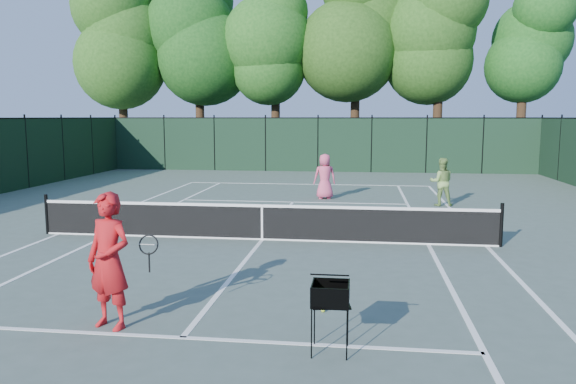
# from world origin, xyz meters

# --- Properties ---
(ground) EXTENTS (90.00, 90.00, 0.00)m
(ground) POSITION_xyz_m (0.00, 0.00, 0.00)
(ground) COLOR #49594F
(ground) RESTS_ON ground
(sideline_doubles_left) EXTENTS (0.10, 23.77, 0.01)m
(sideline_doubles_left) POSITION_xyz_m (-5.49, 0.00, 0.00)
(sideline_doubles_left) COLOR white
(sideline_doubles_left) RESTS_ON ground
(sideline_doubles_right) EXTENTS (0.10, 23.77, 0.01)m
(sideline_doubles_right) POSITION_xyz_m (5.49, 0.00, 0.00)
(sideline_doubles_right) COLOR white
(sideline_doubles_right) RESTS_ON ground
(sideline_singles_left) EXTENTS (0.10, 23.77, 0.01)m
(sideline_singles_left) POSITION_xyz_m (-4.12, 0.00, 0.00)
(sideline_singles_left) COLOR white
(sideline_singles_left) RESTS_ON ground
(sideline_singles_right) EXTENTS (0.10, 23.77, 0.01)m
(sideline_singles_right) POSITION_xyz_m (4.12, 0.00, 0.00)
(sideline_singles_right) COLOR white
(sideline_singles_right) RESTS_ON ground
(baseline_far) EXTENTS (10.97, 0.10, 0.01)m
(baseline_far) POSITION_xyz_m (0.00, 11.88, 0.00)
(baseline_far) COLOR white
(baseline_far) RESTS_ON ground
(service_line_near) EXTENTS (8.23, 0.10, 0.01)m
(service_line_near) POSITION_xyz_m (0.00, -6.40, 0.00)
(service_line_near) COLOR white
(service_line_near) RESTS_ON ground
(service_line_far) EXTENTS (8.23, 0.10, 0.01)m
(service_line_far) POSITION_xyz_m (0.00, 6.40, 0.00)
(service_line_far) COLOR white
(service_line_far) RESTS_ON ground
(center_service_line) EXTENTS (0.10, 12.80, 0.01)m
(center_service_line) POSITION_xyz_m (0.00, 0.00, 0.00)
(center_service_line) COLOR white
(center_service_line) RESTS_ON ground
(tennis_net) EXTENTS (11.69, 0.09, 1.06)m
(tennis_net) POSITION_xyz_m (0.00, 0.00, 0.48)
(tennis_net) COLOR black
(tennis_net) RESTS_ON ground
(fence_far) EXTENTS (24.00, 0.05, 3.00)m
(fence_far) POSITION_xyz_m (0.00, 18.00, 1.50)
(fence_far) COLOR black
(fence_far) RESTS_ON ground
(tree_0) EXTENTS (6.40, 6.40, 13.14)m
(tree_0) POSITION_xyz_m (-13.00, 21.50, 8.16)
(tree_0) COLOR black
(tree_0) RESTS_ON ground
(tree_1) EXTENTS (6.80, 6.80, 13.98)m
(tree_1) POSITION_xyz_m (-8.00, 22.00, 8.69)
(tree_1) COLOR black
(tree_1) RESTS_ON ground
(tree_2) EXTENTS (6.00, 6.00, 12.40)m
(tree_2) POSITION_xyz_m (-3.00, 21.80, 7.73)
(tree_2) COLOR black
(tree_2) RESTS_ON ground
(tree_3) EXTENTS (7.00, 7.00, 14.45)m
(tree_3) POSITION_xyz_m (2.00, 22.30, 9.01)
(tree_3) COLOR black
(tree_3) RESTS_ON ground
(tree_4) EXTENTS (6.20, 6.20, 12.97)m
(tree_4) POSITION_xyz_m (7.00, 21.60, 8.14)
(tree_4) COLOR black
(tree_4) RESTS_ON ground
(tree_5) EXTENTS (5.80, 5.80, 12.23)m
(tree_5) POSITION_xyz_m (12.00, 22.10, 7.71)
(tree_5) COLOR black
(tree_5) RESTS_ON ground
(coach) EXTENTS (1.11, 0.68, 2.02)m
(coach) POSITION_xyz_m (-1.17, -6.14, 1.01)
(coach) COLOR red
(coach) RESTS_ON ground
(player_pink) EXTENTS (0.94, 0.72, 1.71)m
(player_pink) POSITION_xyz_m (1.09, 7.40, 0.86)
(player_pink) COLOR #D44B71
(player_pink) RESTS_ON ground
(player_green) EXTENTS (0.82, 0.64, 1.68)m
(player_green) POSITION_xyz_m (5.24, 6.26, 0.84)
(player_green) COLOR #7FA653
(player_green) RESTS_ON ground
(ball_hopper) EXTENTS (0.56, 0.56, 0.94)m
(ball_hopper) POSITION_xyz_m (2.09, -6.61, 0.79)
(ball_hopper) COLOR black
(ball_hopper) RESTS_ON ground
(loose_ball_midcourt) EXTENTS (0.07, 0.07, 0.07)m
(loose_ball_midcourt) POSITION_xyz_m (1.89, -5.09, 0.03)
(loose_ball_midcourt) COLOR #CBEF30
(loose_ball_midcourt) RESTS_ON ground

